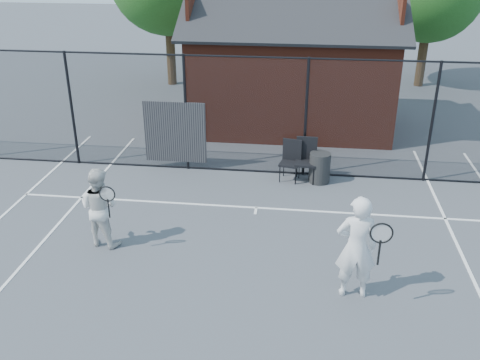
# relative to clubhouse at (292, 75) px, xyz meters

# --- Properties ---
(ground) EXTENTS (80.00, 80.00, 0.00)m
(ground) POSITION_rel_clubhouse_xyz_m (-0.50, -9.00, -1.61)
(ground) COLOR #4E5359
(ground) RESTS_ON ground
(court_lines) EXTENTS (11.02, 18.00, 0.01)m
(court_lines) POSITION_rel_clubhouse_xyz_m (-0.50, -10.32, -1.60)
(court_lines) COLOR white
(court_lines) RESTS_ON ground
(fence) EXTENTS (22.04, 3.00, 3.00)m
(fence) POSITION_rel_clubhouse_xyz_m (-0.80, -4.00, -0.16)
(fence) COLOR black
(fence) RESTS_ON ground
(clubhouse) EXTENTS (6.50, 4.36, 4.19)m
(clubhouse) POSITION_rel_clubhouse_xyz_m (0.00, 0.00, 0.00)
(clubhouse) COLOR #602517
(clubhouse) RESTS_ON ground
(player_front) EXTENTS (0.84, 0.63, 1.86)m
(player_front) POSITION_rel_clubhouse_xyz_m (1.42, -8.95, -0.67)
(player_front) COLOR white
(player_front) RESTS_ON ground
(player_back) EXTENTS (0.93, 0.77, 1.61)m
(player_back) POSITION_rel_clubhouse_xyz_m (-3.39, -7.87, -0.80)
(player_back) COLOR silver
(player_back) RESTS_ON ground
(chair_left) EXTENTS (0.53, 0.55, 1.07)m
(chair_left) POSITION_rel_clubhouse_xyz_m (0.55, -4.40, -1.07)
(chair_left) COLOR black
(chair_left) RESTS_ON ground
(chair_right) EXTENTS (0.57, 0.58, 1.00)m
(chair_right) POSITION_rel_clubhouse_xyz_m (0.17, -4.40, -1.11)
(chair_right) COLOR black
(chair_right) RESTS_ON ground
(waste_bin) EXTENTS (0.62, 0.62, 0.76)m
(waste_bin) POSITION_rel_clubhouse_xyz_m (0.90, -4.40, -1.23)
(waste_bin) COLOR #252525
(waste_bin) RESTS_ON ground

